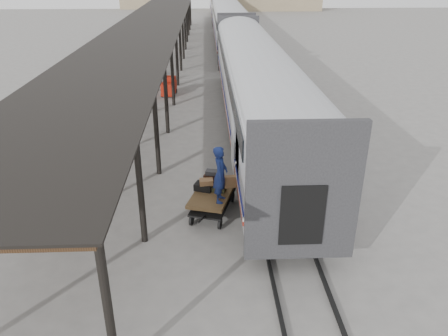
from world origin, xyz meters
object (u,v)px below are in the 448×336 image
pedestrian (149,75)px  luggage_tug (169,87)px  porter (220,174)px  baggage_cart (213,197)px

pedestrian → luggage_tug: bearing=113.8°
luggage_tug → pedestrian: 2.97m
porter → luggage_tug: bearing=21.2°
luggage_tug → porter: porter is taller
porter → baggage_cart: bearing=32.1°
baggage_cart → luggage_tug: bearing=115.9°
baggage_cart → porter: 1.38m
baggage_cart → luggage_tug: size_ratio=1.79×
baggage_cart → pedestrian: size_ratio=1.55×
baggage_cart → porter: porter is taller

